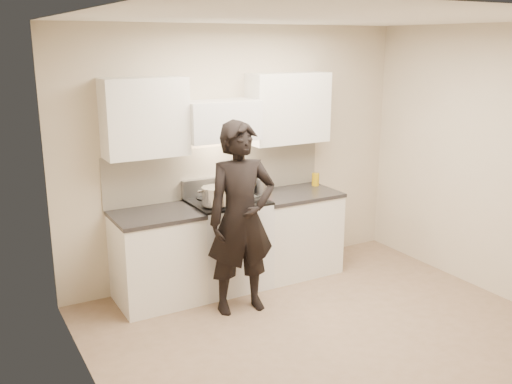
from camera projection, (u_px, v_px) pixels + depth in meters
ground_plane at (331, 336)px, 5.04m from camera, size 4.00×4.00×0.00m
room_shell at (306, 152)px, 4.92m from camera, size 4.04×3.54×2.70m
stove at (228, 243)px, 5.98m from camera, size 0.76×0.65×0.96m
counter_right at (294, 232)px, 6.38m from camera, size 0.92×0.67×0.92m
counter_left at (157, 258)px, 5.62m from camera, size 0.82×0.67×0.92m
wok at (238, 183)px, 6.04m from camera, size 0.41×0.51×0.33m
stock_pot at (215, 196)px, 5.62m from camera, size 0.38×0.28×0.18m
utensil_crock at (260, 185)px, 6.20m from camera, size 0.11×0.11×0.30m
spice_jar at (270, 186)px, 6.30m from camera, size 0.04×0.04×0.10m
oil_glass at (316, 179)px, 6.53m from camera, size 0.08×0.08×0.14m
person at (241, 218)px, 5.33m from camera, size 0.72×0.52×1.84m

